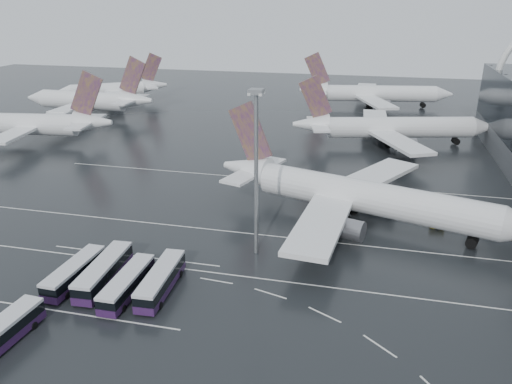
% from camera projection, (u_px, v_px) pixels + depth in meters
% --- Properties ---
extents(ground, '(420.00, 420.00, 0.00)m').
position_uv_depth(ground, '(285.00, 274.00, 73.15)').
color(ground, black).
rests_on(ground, ground).
extents(lane_marking_near, '(120.00, 0.25, 0.01)m').
position_uv_depth(lane_marking_near, '(282.00, 281.00, 71.33)').
color(lane_marking_near, white).
rests_on(lane_marking_near, ground).
extents(lane_marking_mid, '(120.00, 0.25, 0.01)m').
position_uv_depth(lane_marking_mid, '(298.00, 239.00, 84.02)').
color(lane_marking_mid, white).
rests_on(lane_marking_mid, ground).
extents(lane_marking_far, '(120.00, 0.25, 0.01)m').
position_uv_depth(lane_marking_far, '(318.00, 183.00, 109.39)').
color(lane_marking_far, white).
rests_on(lane_marking_far, ground).
extents(bus_bay_line_south, '(28.00, 0.25, 0.01)m').
position_uv_depth(bus_bay_line_south, '(78.00, 314.00, 63.92)').
color(bus_bay_line_south, white).
rests_on(bus_bay_line_south, ground).
extents(bus_bay_line_north, '(28.00, 0.25, 0.01)m').
position_uv_depth(bus_bay_line_north, '(135.00, 256.00, 78.42)').
color(bus_bay_line_north, white).
rests_on(bus_bay_line_north, ground).
extents(airliner_main, '(57.29, 49.62, 19.79)m').
position_uv_depth(airliner_main, '(356.00, 196.00, 88.84)').
color(airliner_main, white).
rests_on(airliner_main, ground).
extents(airliner_gate_b, '(54.74, 48.49, 19.21)m').
position_uv_depth(airliner_gate_b, '(390.00, 128.00, 136.24)').
color(airliner_gate_b, white).
rests_on(airliner_gate_b, ground).
extents(airliner_gate_c, '(55.88, 50.92, 19.93)m').
position_uv_depth(airliner_gate_c, '(373.00, 94.00, 184.20)').
color(airliner_gate_c, white).
rests_on(airliner_gate_c, ground).
extents(jet_remote_west, '(46.48, 37.55, 20.22)m').
position_uv_depth(jet_remote_west, '(35.00, 125.00, 138.30)').
color(jet_remote_west, white).
rests_on(jet_remote_west, ground).
extents(jet_remote_mid, '(47.15, 37.89, 20.66)m').
position_uv_depth(jet_remote_mid, '(91.00, 101.00, 170.02)').
color(jet_remote_mid, white).
rests_on(jet_remote_mid, ground).
extents(jet_remote_far, '(38.48, 31.67, 18.39)m').
position_uv_depth(jet_remote_far, '(115.00, 90.00, 193.98)').
color(jet_remote_far, white).
rests_on(jet_remote_far, ground).
extents(bus_row_near_a, '(3.14, 12.24, 3.00)m').
position_uv_depth(bus_row_near_a, '(74.00, 272.00, 70.45)').
color(bus_row_near_a, '#2D133C').
rests_on(bus_row_near_a, ground).
extents(bus_row_near_b, '(3.80, 13.46, 3.28)m').
position_uv_depth(bus_row_near_b, '(104.00, 271.00, 70.39)').
color(bus_row_near_b, '#2D133C').
rests_on(bus_row_near_b, ground).
extents(bus_row_near_c, '(3.07, 12.29, 3.02)m').
position_uv_depth(bus_row_near_c, '(127.00, 284.00, 67.67)').
color(bus_row_near_c, '#2D133C').
rests_on(bus_row_near_c, ground).
extents(bus_row_near_d, '(3.60, 12.93, 3.15)m').
position_uv_depth(bus_row_near_d, '(161.00, 280.00, 68.39)').
color(bus_row_near_d, '#2D133C').
rests_on(bus_row_near_d, ground).
extents(floodlight_mast, '(1.99, 1.99, 25.91)m').
position_uv_depth(floodlight_mast, '(256.00, 154.00, 73.58)').
color(floodlight_mast, gray).
rests_on(floodlight_mast, ground).
extents(gse_cart_belly_a, '(2.43, 1.44, 1.33)m').
position_uv_depth(gse_cart_belly_a, '(437.00, 224.00, 88.00)').
color(gse_cart_belly_a, gold).
rests_on(gse_cart_belly_a, ground).
extents(gse_cart_belly_c, '(2.18, 1.29, 1.19)m').
position_uv_depth(gse_cart_belly_c, '(331.00, 229.00, 86.07)').
color(gse_cart_belly_c, gold).
rests_on(gse_cart_belly_c, ground).
extents(gse_cart_belly_d, '(2.31, 1.36, 1.26)m').
position_uv_depth(gse_cart_belly_d, '(449.00, 217.00, 90.67)').
color(gse_cart_belly_d, slate).
rests_on(gse_cart_belly_d, ground).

